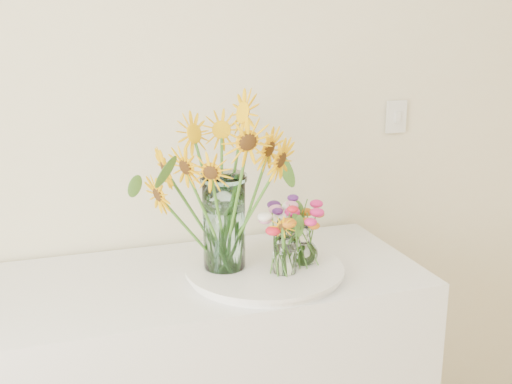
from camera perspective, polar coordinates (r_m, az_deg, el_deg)
tray at (r=1.96m, az=0.78°, el=-7.12°), size 0.46×0.46×0.02m
mason_jar at (r=1.90m, az=-2.86°, el=-2.67°), size 0.17×0.17×0.30m
sunflower_bouquet at (r=1.87m, az=-2.91°, el=0.82°), size 1.01×1.01×0.54m
small_vase_a at (r=1.89m, az=2.59°, el=-5.58°), size 0.09×0.09×0.12m
wildflower_posy_a at (r=1.88m, az=2.61°, el=-4.30°), size 0.20×0.20×0.21m
small_vase_b at (r=1.96m, az=4.29°, el=-4.73°), size 0.11×0.11×0.13m
wildflower_posy_b at (r=1.95m, az=4.31°, el=-3.49°), size 0.19×0.19×0.22m
small_vase_c at (r=2.03m, az=2.83°, el=-4.16°), size 0.07×0.07×0.12m
wildflower_posy_c at (r=2.02m, az=2.85°, el=-2.95°), size 0.19×0.19×0.21m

